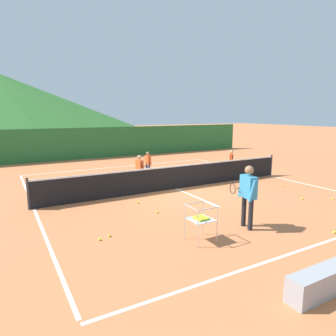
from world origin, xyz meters
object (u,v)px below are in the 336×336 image
(student_0, at_px, (140,167))
(tennis_ball_6, at_px, (282,185))
(tennis_net, at_px, (176,177))
(tennis_ball_5, at_px, (109,235))
(tennis_ball_0, at_px, (333,199))
(tennis_ball_7, at_px, (138,202))
(courtside_bench, at_px, (322,282))
(instructor, at_px, (248,191))
(tennis_ball_4, at_px, (302,199))
(ball_cart, at_px, (201,218))
(student_2, at_px, (231,160))
(tennis_ball_2, at_px, (100,239))
(tennis_ball_1, at_px, (334,232))
(student_1, at_px, (148,162))
(tennis_ball_3, at_px, (157,212))

(student_0, height_order, tennis_ball_6, student_0)
(tennis_net, relative_size, tennis_ball_5, 163.85)
(tennis_net, height_order, tennis_ball_0, tennis_net)
(tennis_ball_7, height_order, courtside_bench, courtside_bench)
(courtside_bench, bearing_deg, instructor, 70.06)
(tennis_ball_4, bearing_deg, tennis_ball_5, 178.11)
(tennis_ball_5, distance_m, tennis_ball_7, 2.88)
(student_0, bearing_deg, ball_cart, -100.63)
(student_2, distance_m, courtside_bench, 10.44)
(tennis_ball_7, relative_size, courtside_bench, 0.05)
(student_0, bearing_deg, tennis_ball_2, -123.98)
(instructor, height_order, student_2, instructor)
(student_0, bearing_deg, courtside_bench, -93.98)
(ball_cart, bearing_deg, tennis_ball_2, 150.44)
(ball_cart, distance_m, tennis_ball_1, 3.58)
(instructor, relative_size, tennis_ball_4, 25.23)
(tennis_net, height_order, courtside_bench, tennis_net)
(student_1, relative_size, courtside_bench, 0.81)
(tennis_ball_6, bearing_deg, tennis_net, 156.17)
(tennis_ball_6, bearing_deg, tennis_ball_0, -93.09)
(student_0, distance_m, student_2, 5.02)
(student_0, distance_m, tennis_ball_1, 7.76)
(instructor, xyz_separation_m, student_1, (0.65, 7.48, -0.30))
(tennis_ball_4, height_order, tennis_ball_5, same)
(tennis_net, xyz_separation_m, tennis_ball_6, (4.19, -1.85, -0.47))
(tennis_ball_7, distance_m, courtside_bench, 6.44)
(instructor, xyz_separation_m, tennis_ball_0, (4.61, 0.44, -1.00))
(tennis_ball_2, height_order, tennis_ball_4, same)
(student_1, relative_size, tennis_ball_7, 17.79)
(tennis_ball_2, bearing_deg, courtside_bench, -56.60)
(tennis_ball_5, bearing_deg, tennis_ball_4, -1.89)
(student_0, relative_size, student_1, 1.07)
(student_1, distance_m, tennis_ball_2, 7.74)
(student_2, xyz_separation_m, courtside_bench, (-5.64, -8.77, -0.51))
(tennis_ball_5, xyz_separation_m, tennis_ball_7, (1.78, 2.26, 0.00))
(student_1, relative_size, student_2, 0.98)
(student_0, bearing_deg, tennis_ball_7, -116.00)
(tennis_ball_2, distance_m, tennis_ball_7, 3.14)
(tennis_ball_0, distance_m, courtside_bench, 6.58)
(tennis_ball_4, relative_size, tennis_ball_5, 1.00)
(student_2, distance_m, tennis_ball_1, 7.86)
(student_2, relative_size, tennis_ball_5, 18.10)
(tennis_net, xyz_separation_m, student_1, (0.11, 2.87, 0.23))
(tennis_ball_3, bearing_deg, tennis_ball_1, -48.52)
(student_2, bearing_deg, instructor, -128.00)
(tennis_ball_3, height_order, tennis_ball_7, same)
(tennis_ball_0, height_order, courtside_bench, courtside_bench)
(student_2, distance_m, tennis_ball_6, 3.19)
(student_2, relative_size, tennis_ball_4, 18.10)
(tennis_ball_7, bearing_deg, tennis_ball_2, -131.04)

